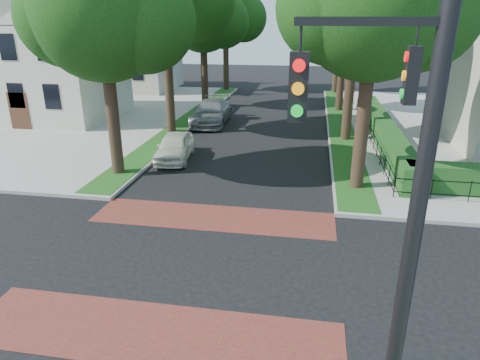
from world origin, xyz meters
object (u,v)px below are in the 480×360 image
object	(u,v)px
traffic_signal	(405,176)
parked_car_rear	(211,112)
parked_car_middle	(210,115)
parked_car_front	(175,147)

from	to	relation	value
traffic_signal	parked_car_rear	world-z (taller)	traffic_signal
parked_car_rear	parked_car_middle	bearing A→B (deg)	-91.99
traffic_signal	parked_car_front	size ratio (longest dim) A/B	1.95
parked_car_middle	parked_car_front	bearing A→B (deg)	-89.35
traffic_signal	parked_car_middle	distance (m)	24.16
traffic_signal	parked_car_front	world-z (taller)	traffic_signal
parked_car_front	parked_car_rear	size ratio (longest dim) A/B	0.72
parked_car_middle	parked_car_rear	bearing A→B (deg)	90.65
parked_car_middle	traffic_signal	bearing A→B (deg)	-68.49
parked_car_front	parked_car_rear	world-z (taller)	parked_car_rear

